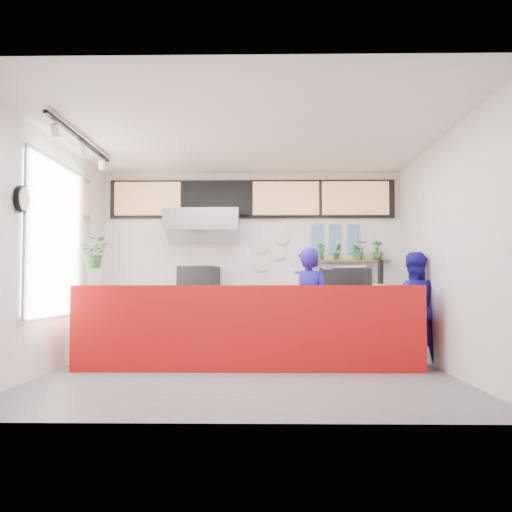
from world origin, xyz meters
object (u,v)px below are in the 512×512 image
at_px(staff_right, 414,308).
at_px(pepper_mill, 380,272).
at_px(panini_oven, 199,282).
at_px(staff_center, 308,306).
at_px(espresso_machine, 346,283).
at_px(service_counter, 248,327).

bearing_deg(staff_right, pepper_mill, 55.40).
relative_size(panini_oven, staff_center, 0.35).
distance_m(staff_right, pepper_mill, 0.97).
height_order(panini_oven, espresso_machine, panini_oven).
bearing_deg(panini_oven, pepper_mill, -23.75).
height_order(staff_right, pepper_mill, staff_right).
height_order(staff_center, staff_right, staff_center).
relative_size(panini_oven, espresso_machine, 0.76).
distance_m(espresso_machine, staff_right, 1.54).
xyz_separation_m(panini_oven, pepper_mill, (2.58, -1.89, 0.12)).
relative_size(staff_center, staff_right, 1.04).
xyz_separation_m(espresso_machine, staff_right, (0.77, -1.28, -0.36)).
relative_size(service_counter, staff_right, 2.88).
height_order(panini_oven, staff_center, staff_center).
distance_m(staff_center, pepper_mill, 1.15).
bearing_deg(staff_center, service_counter, 34.88).
bearing_deg(service_counter, espresso_machine, 49.56).
xyz_separation_m(espresso_machine, pepper_mill, (0.19, -1.89, 0.14)).
bearing_deg(pepper_mill, service_counter, 177.10).
distance_m(service_counter, panini_oven, 2.08).
bearing_deg(pepper_mill, panini_oven, 143.83).
relative_size(espresso_machine, pepper_mill, 2.32).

